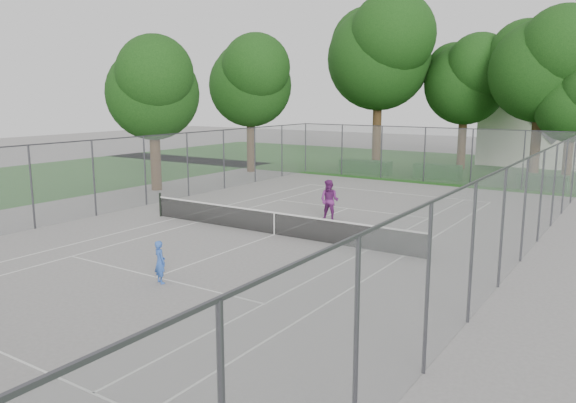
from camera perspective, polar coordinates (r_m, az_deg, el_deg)
The scene contains 17 objects.
ground at distance 22.50m, azimuth -1.40°, elevation -3.40°, with size 120.00×120.00×0.00m, color slate.
grass_far at distance 45.98m, azimuth 17.43°, elevation 3.36°, with size 60.00×20.00×0.00m, color #1A4A15.
court_markings at distance 22.50m, azimuth -1.40°, elevation -3.38°, with size 11.03×23.83×0.01m.
tennis_net at distance 22.39m, azimuth -1.41°, elevation -2.13°, with size 12.87×0.10×1.10m.
perimeter_fence at distance 22.13m, azimuth -1.42°, elevation 1.15°, with size 18.08×34.08×3.52m.
tree_far_left at distance 44.83m, azimuth 9.33°, elevation 14.97°, with size 9.04×8.26×13.00m.
tree_far_midleft at distance 44.60m, azimuth 17.68°, elevation 11.94°, with size 6.92×6.32×9.95m.
tree_far_midright at distance 41.23m, azimuth 24.53°, elevation 12.75°, with size 7.73×7.06×11.11m.
tree_far_right at distance 39.96m, azimuth 27.06°, elevation 9.22°, with size 5.33×4.86×7.66m.
tree_side_back at distance 40.98m, azimuth -3.82°, elevation 12.37°, with size 6.78×6.19×9.75m.
tree_side_front at distance 33.60m, azimuth -13.60°, elevation 11.38°, with size 6.13×5.60×8.81m.
hedge_left at distance 40.73m, azimuth 7.85°, elevation 3.52°, with size 3.72×1.12×0.93m, color #164516.
hedge_mid at distance 38.93m, azimuth 14.93°, elevation 2.96°, with size 3.10×0.88×0.97m, color #164516.
hedge_right at distance 36.90m, azimuth 24.45°, elevation 1.84°, with size 2.79×1.02×0.84m, color #164516.
house at distance 49.46m, azimuth 23.75°, elevation 7.77°, with size 7.45×5.77×9.28m.
girl_player at distance 17.09m, azimuth -12.87°, elevation -6.00°, with size 0.47×0.31×1.29m, color #305AB7.
woman_player at distance 24.87m, azimuth 4.23°, elevation 0.10°, with size 0.90×0.70×1.84m, color #6C246C.
Camera 1 is at (12.46, -17.92, 5.47)m, focal length 35.00 mm.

